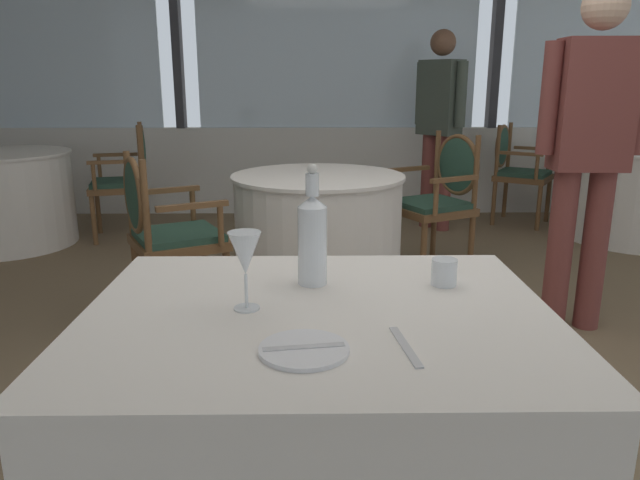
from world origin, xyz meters
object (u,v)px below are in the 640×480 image
object	(u,v)px
water_tumbler	(444,272)
diner_person_1	(439,118)
dining_chair_1_0	(515,165)
wine_glass	(245,255)
dining_chair_0_1	(162,225)
diner_person_0	(590,141)
water_bottle	(312,237)
dining_chair_0_0	(441,192)
side_plate	(304,350)
dining_chair_2_1	(129,172)

from	to	relation	value
water_tumbler	diner_person_1	xyz separation A→B (m)	(0.75, 3.70, 0.19)
dining_chair_1_0	diner_person_1	size ratio (longest dim) A/B	0.53
wine_glass	dining_chair_0_1	xyz separation A→B (m)	(-0.64, 1.72, -0.34)
water_tumbler	diner_person_0	world-z (taller)	diner_person_0
wine_glass	dining_chair_1_0	distance (m)	4.58
water_bottle	dining_chair_0_0	size ratio (longest dim) A/B	0.35
side_plate	dining_chair_1_0	size ratio (longest dim) A/B	0.21
dining_chair_0_1	diner_person_0	world-z (taller)	diner_person_0
water_bottle	dining_chair_2_1	size ratio (longest dim) A/B	0.35
water_bottle	diner_person_1	distance (m)	3.85
water_bottle	dining_chair_0_1	bearing A→B (deg)	117.61
dining_chair_1_0	wine_glass	bearing A→B (deg)	-84.48
water_bottle	dining_chair_0_1	xyz separation A→B (m)	(-0.80, 1.54, -0.33)
water_bottle	water_tumbler	world-z (taller)	water_bottle
dining_chair_2_1	wine_glass	bearing A→B (deg)	96.75
water_bottle	dining_chair_2_1	distance (m)	3.75
dining_chair_1_0	diner_person_1	distance (m)	0.92
water_tumbler	dining_chair_1_0	distance (m)	4.21
side_plate	dining_chair_0_0	bearing A→B (deg)	72.41
water_bottle	diner_person_0	bearing A→B (deg)	45.73
dining_chair_0_1	side_plate	bearing A→B (deg)	-95.43
dining_chair_0_0	diner_person_1	bearing A→B (deg)	-127.52
side_plate	dining_chair_1_0	distance (m)	4.73
diner_person_1	water_bottle	bearing A→B (deg)	-145.10
dining_chair_0_0	dining_chair_2_1	bearing A→B (deg)	-49.84
water_tumbler	diner_person_0	size ratio (longest dim) A/B	0.04
dining_chair_0_0	dining_chair_1_0	world-z (taller)	dining_chair_0_0
dining_chair_0_0	dining_chair_2_1	world-z (taller)	dining_chair_0_0
wine_glass	diner_person_1	xyz separation A→B (m)	(1.27, 3.87, 0.09)
wine_glass	dining_chair_0_0	distance (m)	2.81
dining_chair_1_0	dining_chair_2_1	size ratio (longest dim) A/B	0.96
dining_chair_0_1	dining_chair_2_1	bearing A→B (deg)	84.20
water_bottle	dining_chair_1_0	xyz separation A→B (m)	(1.88, 3.89, -0.34)
dining_chair_0_1	dining_chair_1_0	distance (m)	3.58
diner_person_0	wine_glass	bearing A→B (deg)	-41.42
water_bottle	diner_person_0	world-z (taller)	diner_person_0
water_bottle	dining_chair_0_0	bearing A→B (deg)	69.91
dining_chair_2_1	diner_person_0	size ratio (longest dim) A/B	0.55
diner_person_0	diner_person_1	size ratio (longest dim) A/B	1.02
water_tumbler	diner_person_1	world-z (taller)	diner_person_1
dining_chair_1_0	side_plate	bearing A→B (deg)	-81.62
water_tumbler	dining_chair_0_0	bearing A→B (deg)	77.89
water_tumbler	diner_person_0	bearing A→B (deg)	54.39
dining_chair_1_0	diner_person_1	world-z (taller)	diner_person_1
side_plate	diner_person_0	size ratio (longest dim) A/B	0.11
wine_glass	water_tumbler	world-z (taller)	wine_glass
dining_chair_0_1	diner_person_0	bearing A→B (deg)	-29.86
wine_glass	dining_chair_2_1	size ratio (longest dim) A/B	0.20
wine_glass	water_tumbler	xyz separation A→B (m)	(0.52, 0.17, -0.10)
wine_glass	dining_chair_2_1	world-z (taller)	dining_chair_2_1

